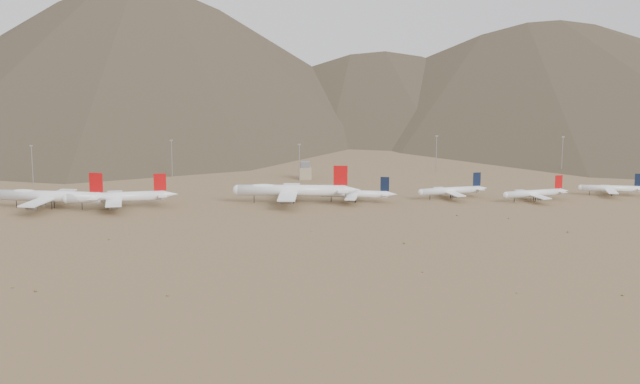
{
  "coord_description": "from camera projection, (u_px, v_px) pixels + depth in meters",
  "views": [
    {
      "loc": [
        -15.36,
        -473.16,
        96.77
      ],
      "look_at": [
        31.66,
        30.0,
        7.04
      ],
      "focal_mm": 50.0,
      "sensor_mm": 36.0,
      "label": 1
    }
  ],
  "objects": [
    {
      "name": "mast_far_east",
      "position": [
        562.0,
        152.0,
        630.15
      ],
      "size": [
        2.0,
        0.6,
        25.7
      ],
      "color": "gray",
      "rests_on": "ground"
    },
    {
      "name": "widebody_west",
      "position": [
        51.0,
        196.0,
        499.01
      ],
      "size": [
        69.74,
        55.0,
        21.14
      ],
      "rotation": [
        0.0,
        0.0,
        -0.25
      ],
      "color": "white",
      "rests_on": "ground"
    },
    {
      "name": "narrowbody_b",
      "position": [
        452.0,
        191.0,
        530.6
      ],
      "size": [
        44.86,
        32.95,
        15.02
      ],
      "rotation": [
        0.0,
        0.0,
        0.22
      ],
      "color": "white",
      "rests_on": "ground"
    },
    {
      "name": "ground",
      "position": [
        267.0,
        215.0,
        482.18
      ],
      "size": [
        3000.0,
        3000.0,
        0.0
      ],
      "primitive_type": "plane",
      "color": "olive",
      "rests_on": "ground"
    },
    {
      "name": "mast_far_west",
      "position": [
        32.0,
        163.0,
        580.39
      ],
      "size": [
        2.0,
        0.6,
        25.7
      ],
      "color": "gray",
      "rests_on": "ground"
    },
    {
      "name": "widebody_east",
      "position": [
        292.0,
        190.0,
        515.9
      ],
      "size": [
        74.3,
        57.63,
        22.12
      ],
      "rotation": [
        0.0,
        0.0,
        -0.12
      ],
      "color": "white",
      "rests_on": "ground"
    },
    {
      "name": "narrowbody_d",
      "position": [
        612.0,
        188.0,
        539.94
      ],
      "size": [
        41.39,
        30.45,
        13.89
      ],
      "rotation": [
        0.0,
        0.0,
        -0.23
      ],
      "color": "white",
      "rests_on": "ground"
    },
    {
      "name": "mast_centre",
      "position": [
        299.0,
        161.0,
        586.73
      ],
      "size": [
        2.0,
        0.6,
        25.7
      ],
      "color": "gray",
      "rests_on": "ground"
    },
    {
      "name": "widebody_centre",
      "position": [
        117.0,
        197.0,
        500.64
      ],
      "size": [
        64.04,
        49.64,
        19.06
      ],
      "rotation": [
        0.0,
        0.0,
        0.11
      ],
      "color": "white",
      "rests_on": "ground"
    },
    {
      "name": "narrowbody_c",
      "position": [
        535.0,
        193.0,
        522.64
      ],
      "size": [
        43.3,
        31.88,
        14.54
      ],
      "rotation": [
        0.0,
        0.0,
        0.24
      ],
      "color": "white",
      "rests_on": "ground"
    },
    {
      "name": "control_tower",
      "position": [
        305.0,
        171.0,
        601.64
      ],
      "size": [
        8.0,
        8.0,
        12.0
      ],
      "color": "tan",
      "rests_on": "ground"
    },
    {
      "name": "desert_scrub",
      "position": [
        320.0,
        256.0,
        392.26
      ],
      "size": [
        364.33,
        165.0,
        0.86
      ],
      "color": "brown",
      "rests_on": "ground"
    },
    {
      "name": "mast_east",
      "position": [
        436.0,
        152.0,
        635.04
      ],
      "size": [
        2.0,
        0.6,
        25.7
      ],
      "color": "gray",
      "rests_on": "ground"
    },
    {
      "name": "narrowbody_a",
      "position": [
        356.0,
        194.0,
        518.81
      ],
      "size": [
        45.84,
        33.72,
        15.37
      ],
      "rotation": [
        0.0,
        0.0,
        -0.23
      ],
      "color": "white",
      "rests_on": "ground"
    },
    {
      "name": "mast_west",
      "position": [
        172.0,
        156.0,
        609.38
      ],
      "size": [
        2.0,
        0.6,
        25.7
      ],
      "color": "gray",
      "rests_on": "ground"
    }
  ]
}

